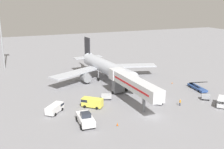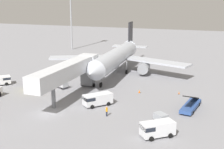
{
  "view_description": "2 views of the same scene",
  "coord_description": "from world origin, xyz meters",
  "px_view_note": "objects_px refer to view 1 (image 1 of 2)",
  "views": [
    {
      "loc": [
        -29.8,
        -47.52,
        24.81
      ],
      "look_at": [
        -0.31,
        21.79,
        3.96
      ],
      "focal_mm": 43.73,
      "sensor_mm": 36.0,
      "label": 1
    },
    {
      "loc": [
        26.33,
        -38.04,
        17.9
      ],
      "look_at": [
        2.94,
        20.81,
        1.97
      ],
      "focal_mm": 47.5,
      "sensor_mm": 36.0,
      "label": 2
    }
  ],
  "objects_px": {
    "safety_cone_alpha": "(172,83)",
    "pushback_tug": "(85,119)",
    "safety_cone_charlie": "(117,124)",
    "baggage_cart_near_center": "(106,97)",
    "airplane_at_gate": "(106,67)",
    "service_van_mid_right": "(92,102)",
    "baggage_cart_rear_right": "(206,97)",
    "safety_cone_bravo": "(154,87)",
    "ground_crew_worker_foreground": "(180,102)",
    "service_van_far_left": "(222,102)",
    "service_van_outer_right": "(159,98)",
    "belt_loader_truck": "(197,87)",
    "service_van_rear_left": "(55,108)",
    "jet_bridge": "(131,83)"
  },
  "relations": [
    {
      "from": "pushback_tug",
      "to": "ground_crew_worker_foreground",
      "type": "bearing_deg",
      "value": 2.12
    },
    {
      "from": "service_van_outer_right",
      "to": "ground_crew_worker_foreground",
      "type": "relative_size",
      "value": 3.14
    },
    {
      "from": "service_van_rear_left",
      "to": "ground_crew_worker_foreground",
      "type": "bearing_deg",
      "value": -15.17
    },
    {
      "from": "service_van_far_left",
      "to": "service_van_outer_right",
      "type": "bearing_deg",
      "value": 147.03
    },
    {
      "from": "safety_cone_alpha",
      "to": "pushback_tug",
      "type": "bearing_deg",
      "value": -153.18
    },
    {
      "from": "baggage_cart_rear_right",
      "to": "service_van_far_left",
      "type": "bearing_deg",
      "value": -83.9
    },
    {
      "from": "airplane_at_gate",
      "to": "baggage_cart_rear_right",
      "type": "relative_size",
      "value": 15.42
    },
    {
      "from": "service_van_mid_right",
      "to": "safety_cone_bravo",
      "type": "distance_m",
      "value": 22.1
    },
    {
      "from": "ground_crew_worker_foreground",
      "to": "service_van_rear_left",
      "type": "bearing_deg",
      "value": 164.83
    },
    {
      "from": "pushback_tug",
      "to": "safety_cone_charlie",
      "type": "relative_size",
      "value": 10.28
    },
    {
      "from": "belt_loader_truck",
      "to": "safety_cone_charlie",
      "type": "distance_m",
      "value": 32.58
    },
    {
      "from": "safety_cone_bravo",
      "to": "safety_cone_charlie",
      "type": "height_order",
      "value": "safety_cone_bravo"
    },
    {
      "from": "jet_bridge",
      "to": "service_van_rear_left",
      "type": "height_order",
      "value": "jet_bridge"
    },
    {
      "from": "service_van_rear_left",
      "to": "airplane_at_gate",
      "type": "bearing_deg",
      "value": 43.71
    },
    {
      "from": "baggage_cart_near_center",
      "to": "safety_cone_alpha",
      "type": "distance_m",
      "value": 24.02
    },
    {
      "from": "safety_cone_alpha",
      "to": "safety_cone_bravo",
      "type": "height_order",
      "value": "safety_cone_bravo"
    },
    {
      "from": "jet_bridge",
      "to": "airplane_at_gate",
      "type": "bearing_deg",
      "value": 85.66
    },
    {
      "from": "baggage_cart_near_center",
      "to": "ground_crew_worker_foreground",
      "type": "bearing_deg",
      "value": -36.5
    },
    {
      "from": "baggage_cart_near_center",
      "to": "airplane_at_gate",
      "type": "bearing_deg",
      "value": 68.72
    },
    {
      "from": "service_van_far_left",
      "to": "baggage_cart_near_center",
      "type": "height_order",
      "value": "service_van_far_left"
    },
    {
      "from": "service_van_outer_right",
      "to": "belt_loader_truck",
      "type": "bearing_deg",
      "value": 15.27
    },
    {
      "from": "service_van_mid_right",
      "to": "baggage_cart_near_center",
      "type": "bearing_deg",
      "value": 33.78
    },
    {
      "from": "baggage_cart_near_center",
      "to": "service_van_far_left",
      "type": "bearing_deg",
      "value": -32.45
    },
    {
      "from": "pushback_tug",
      "to": "service_van_rear_left",
      "type": "bearing_deg",
      "value": 117.28
    },
    {
      "from": "airplane_at_gate",
      "to": "service_van_rear_left",
      "type": "height_order",
      "value": "airplane_at_gate"
    },
    {
      "from": "ground_crew_worker_foreground",
      "to": "safety_cone_bravo",
      "type": "bearing_deg",
      "value": 84.52
    },
    {
      "from": "pushback_tug",
      "to": "baggage_cart_near_center",
      "type": "relative_size",
      "value": 2.19
    },
    {
      "from": "baggage_cart_rear_right",
      "to": "safety_cone_alpha",
      "type": "height_order",
      "value": "baggage_cart_rear_right"
    },
    {
      "from": "baggage_cart_rear_right",
      "to": "safety_cone_alpha",
      "type": "relative_size",
      "value": 4.86
    },
    {
      "from": "airplane_at_gate",
      "to": "service_van_outer_right",
      "type": "relative_size",
      "value": 7.23
    },
    {
      "from": "service_van_mid_right",
      "to": "baggage_cart_rear_right",
      "type": "xyz_separation_m",
      "value": [
        28.35,
        -6.72,
        -0.5
      ]
    },
    {
      "from": "service_van_far_left",
      "to": "safety_cone_bravo",
      "type": "relative_size",
      "value": 7.5
    },
    {
      "from": "baggage_cart_near_center",
      "to": "safety_cone_bravo",
      "type": "xyz_separation_m",
      "value": [
        16.04,
        2.83,
        -0.46
      ]
    },
    {
      "from": "belt_loader_truck",
      "to": "baggage_cart_near_center",
      "type": "relative_size",
      "value": 2.58
    },
    {
      "from": "jet_bridge",
      "to": "ground_crew_worker_foreground",
      "type": "xyz_separation_m",
      "value": [
        10.05,
        -6.35,
        -4.22
      ]
    },
    {
      "from": "service_van_rear_left",
      "to": "belt_loader_truck",
      "type": "bearing_deg",
      "value": 0.54
    },
    {
      "from": "safety_cone_charlie",
      "to": "jet_bridge",
      "type": "bearing_deg",
      "value": 51.28
    },
    {
      "from": "airplane_at_gate",
      "to": "safety_cone_bravo",
      "type": "height_order",
      "value": "airplane_at_gate"
    },
    {
      "from": "service_van_outer_right",
      "to": "safety_cone_charlie",
      "type": "xyz_separation_m",
      "value": [
        -14.82,
        -7.84,
        -0.89
      ]
    },
    {
      "from": "ground_crew_worker_foreground",
      "to": "safety_cone_alpha",
      "type": "bearing_deg",
      "value": 60.79
    },
    {
      "from": "airplane_at_gate",
      "to": "ground_crew_worker_foreground",
      "type": "distance_m",
      "value": 28.41
    },
    {
      "from": "jet_bridge",
      "to": "service_van_outer_right",
      "type": "xyz_separation_m",
      "value": [
        6.57,
        -2.45,
        -3.91
      ]
    },
    {
      "from": "belt_loader_truck",
      "to": "safety_cone_bravo",
      "type": "height_order",
      "value": "belt_loader_truck"
    },
    {
      "from": "service_van_outer_right",
      "to": "service_van_far_left",
      "type": "height_order",
      "value": "service_van_far_left"
    },
    {
      "from": "pushback_tug",
      "to": "safety_cone_alpha",
      "type": "xyz_separation_m",
      "value": [
        32.89,
        16.63,
        -1.03
      ]
    },
    {
      "from": "service_van_mid_right",
      "to": "safety_cone_bravo",
      "type": "relative_size",
      "value": 7.95
    },
    {
      "from": "baggage_cart_near_center",
      "to": "belt_loader_truck",
      "type": "bearing_deg",
      "value": -5.94
    },
    {
      "from": "pushback_tug",
      "to": "service_van_far_left",
      "type": "distance_m",
      "value": 33.28
    },
    {
      "from": "service_van_mid_right",
      "to": "baggage_cart_rear_right",
      "type": "relative_size",
      "value": 2.05
    },
    {
      "from": "pushback_tug",
      "to": "safety_cone_charlie",
      "type": "bearing_deg",
      "value": -27.7
    }
  ]
}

